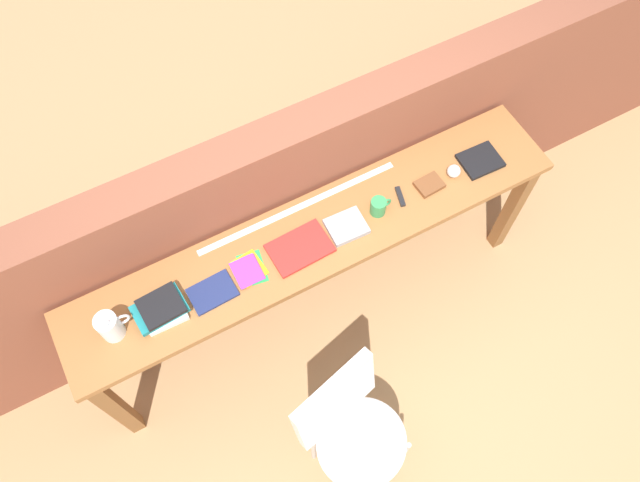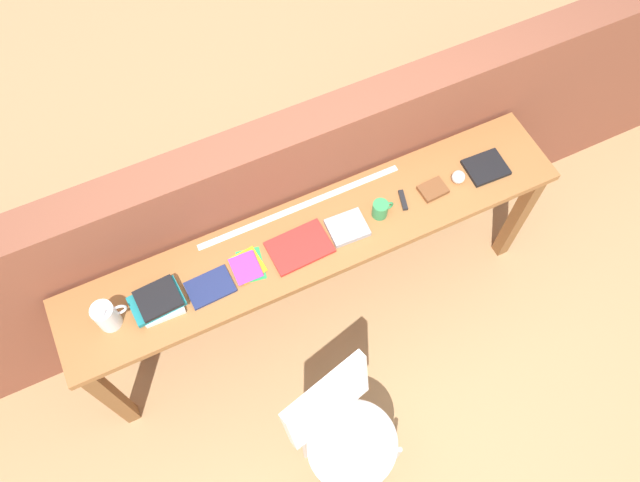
{
  "view_description": "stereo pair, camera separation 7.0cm",
  "coord_description": "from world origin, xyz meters",
  "px_view_note": "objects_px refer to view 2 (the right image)",
  "views": [
    {
      "loc": [
        -0.64,
        -0.94,
        3.48
      ],
      "look_at": [
        0.0,
        0.25,
        0.9
      ],
      "focal_mm": 35.0,
      "sensor_mm": 36.0,
      "label": 1
    },
    {
      "loc": [
        -0.58,
        -0.97,
        3.48
      ],
      "look_at": [
        0.0,
        0.25,
        0.9
      ],
      "focal_mm": 35.0,
      "sensor_mm": 36.0,
      "label": 2
    }
  ],
  "objects_px": {
    "pamphlet_pile_colourful": "(248,266)",
    "sports_ball_small": "(458,177)",
    "book_repair_rightmost": "(486,167)",
    "book_stack_leftmost": "(159,302)",
    "book_open_centre": "(299,247)",
    "pitcher_white": "(107,316)",
    "chair_white_moulded": "(344,430)",
    "magazine_cycling": "(210,287)",
    "mug": "(381,209)",
    "multitool_folded": "(403,200)",
    "leather_journal_brown": "(433,190)"
  },
  "relations": [
    {
      "from": "pamphlet_pile_colourful",
      "to": "sports_ball_small",
      "type": "height_order",
      "value": "sports_ball_small"
    },
    {
      "from": "book_repair_rightmost",
      "to": "book_stack_leftmost",
      "type": "bearing_deg",
      "value": -177.73
    },
    {
      "from": "pamphlet_pile_colourful",
      "to": "book_open_centre",
      "type": "height_order",
      "value": "book_open_centre"
    },
    {
      "from": "pamphlet_pile_colourful",
      "to": "book_open_centre",
      "type": "distance_m",
      "value": 0.26
    },
    {
      "from": "book_stack_leftmost",
      "to": "pitcher_white",
      "type": "bearing_deg",
      "value": 176.26
    },
    {
      "from": "book_stack_leftmost",
      "to": "chair_white_moulded",
      "type": "bearing_deg",
      "value": -55.45
    },
    {
      "from": "magazine_cycling",
      "to": "book_repair_rightmost",
      "type": "height_order",
      "value": "book_repair_rightmost"
    },
    {
      "from": "mug",
      "to": "multitool_folded",
      "type": "xyz_separation_m",
      "value": [
        0.14,
        0.02,
        -0.04
      ]
    },
    {
      "from": "magazine_cycling",
      "to": "leather_journal_brown",
      "type": "relative_size",
      "value": 1.59
    },
    {
      "from": "book_open_centre",
      "to": "mug",
      "type": "bearing_deg",
      "value": -1.88
    },
    {
      "from": "pitcher_white",
      "to": "chair_white_moulded",
      "type": "bearing_deg",
      "value": -46.43
    },
    {
      "from": "leather_journal_brown",
      "to": "book_repair_rightmost",
      "type": "xyz_separation_m",
      "value": [
        0.31,
        0.0,
        -0.0
      ]
    },
    {
      "from": "magazine_cycling",
      "to": "mug",
      "type": "xyz_separation_m",
      "value": [
        0.88,
        0.01,
        0.04
      ]
    },
    {
      "from": "chair_white_moulded",
      "to": "book_stack_leftmost",
      "type": "xyz_separation_m",
      "value": [
        -0.54,
        0.78,
        0.39
      ]
    },
    {
      "from": "mug",
      "to": "multitool_folded",
      "type": "distance_m",
      "value": 0.14
    },
    {
      "from": "magazine_cycling",
      "to": "book_open_centre",
      "type": "height_order",
      "value": "book_open_centre"
    },
    {
      "from": "mug",
      "to": "book_repair_rightmost",
      "type": "distance_m",
      "value": 0.6
    },
    {
      "from": "pamphlet_pile_colourful",
      "to": "book_repair_rightmost",
      "type": "xyz_separation_m",
      "value": [
        1.28,
        -0.01,
        0.0
      ]
    },
    {
      "from": "chair_white_moulded",
      "to": "book_stack_leftmost",
      "type": "distance_m",
      "value": 1.03
    },
    {
      "from": "chair_white_moulded",
      "to": "book_repair_rightmost",
      "type": "relative_size",
      "value": 4.48
    },
    {
      "from": "pitcher_white",
      "to": "book_open_centre",
      "type": "bearing_deg",
      "value": -1.26
    },
    {
      "from": "chair_white_moulded",
      "to": "magazine_cycling",
      "type": "xyz_separation_m",
      "value": [
        -0.31,
        0.77,
        0.36
      ]
    },
    {
      "from": "multitool_folded",
      "to": "leather_journal_brown",
      "type": "bearing_deg",
      "value": -4.27
    },
    {
      "from": "book_open_centre",
      "to": "leather_journal_brown",
      "type": "bearing_deg",
      "value": -1.69
    },
    {
      "from": "magazine_cycling",
      "to": "sports_ball_small",
      "type": "distance_m",
      "value": 1.31
    },
    {
      "from": "pamphlet_pile_colourful",
      "to": "multitool_folded",
      "type": "relative_size",
      "value": 1.68
    },
    {
      "from": "book_stack_leftmost",
      "to": "book_repair_rightmost",
      "type": "xyz_separation_m",
      "value": [
        1.71,
        0.0,
        -0.03
      ]
    },
    {
      "from": "pamphlet_pile_colourful",
      "to": "chair_white_moulded",
      "type": "bearing_deg",
      "value": -81.84
    },
    {
      "from": "magazine_cycling",
      "to": "pamphlet_pile_colourful",
      "type": "relative_size",
      "value": 1.12
    },
    {
      "from": "chair_white_moulded",
      "to": "mug",
      "type": "distance_m",
      "value": 1.04
    },
    {
      "from": "book_repair_rightmost",
      "to": "pamphlet_pile_colourful",
      "type": "bearing_deg",
      "value": -178.07
    },
    {
      "from": "book_open_centre",
      "to": "book_repair_rightmost",
      "type": "bearing_deg",
      "value": -1.81
    },
    {
      "from": "book_stack_leftmost",
      "to": "leather_journal_brown",
      "type": "height_order",
      "value": "book_stack_leftmost"
    },
    {
      "from": "book_open_centre",
      "to": "pitcher_white",
      "type": "bearing_deg",
      "value": 176.54
    },
    {
      "from": "pitcher_white",
      "to": "pamphlet_pile_colourful",
      "type": "height_order",
      "value": "pitcher_white"
    },
    {
      "from": "magazine_cycling",
      "to": "pamphlet_pile_colourful",
      "type": "distance_m",
      "value": 0.2
    },
    {
      "from": "pamphlet_pile_colourful",
      "to": "mug",
      "type": "bearing_deg",
      "value": -0.93
    },
    {
      "from": "multitool_folded",
      "to": "leather_journal_brown",
      "type": "distance_m",
      "value": 0.16
    },
    {
      "from": "pamphlet_pile_colourful",
      "to": "book_stack_leftmost",
      "type": "bearing_deg",
      "value": -178.92
    },
    {
      "from": "pitcher_white",
      "to": "magazine_cycling",
      "type": "height_order",
      "value": "pitcher_white"
    },
    {
      "from": "chair_white_moulded",
      "to": "mug",
      "type": "bearing_deg",
      "value": 53.91
    },
    {
      "from": "book_stack_leftmost",
      "to": "mug",
      "type": "xyz_separation_m",
      "value": [
        1.11,
        -0.0,
        0.01
      ]
    },
    {
      "from": "chair_white_moulded",
      "to": "book_stack_leftmost",
      "type": "relative_size",
      "value": 3.74
    },
    {
      "from": "multitool_folded",
      "to": "leather_journal_brown",
      "type": "height_order",
      "value": "leather_journal_brown"
    },
    {
      "from": "chair_white_moulded",
      "to": "mug",
      "type": "height_order",
      "value": "mug"
    },
    {
      "from": "mug",
      "to": "sports_ball_small",
      "type": "xyz_separation_m",
      "value": [
        0.44,
        0.0,
        -0.01
      ]
    },
    {
      "from": "chair_white_moulded",
      "to": "leather_journal_brown",
      "type": "relative_size",
      "value": 6.86
    },
    {
      "from": "pitcher_white",
      "to": "pamphlet_pile_colourful",
      "type": "bearing_deg",
      "value": -0.56
    },
    {
      "from": "chair_white_moulded",
      "to": "book_repair_rightmost",
      "type": "xyz_separation_m",
      "value": [
        1.17,
        0.78,
        0.36
      ]
    },
    {
      "from": "sports_ball_small",
      "to": "mug",
      "type": "bearing_deg",
      "value": -179.52
    }
  ]
}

